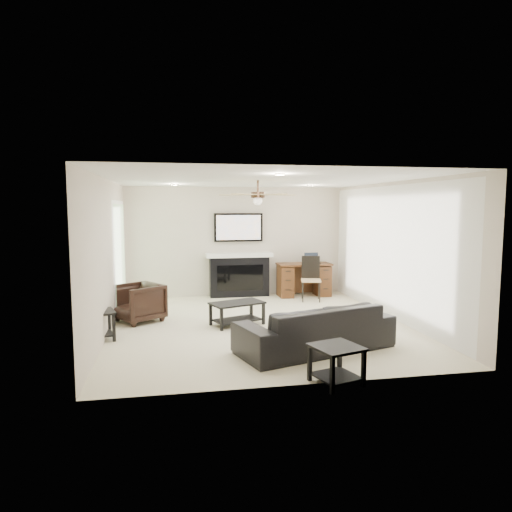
{
  "coord_description": "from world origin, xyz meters",
  "views": [
    {
      "loc": [
        -1.48,
        -7.65,
        2.04
      ],
      "look_at": [
        -0.04,
        0.06,
        1.2
      ],
      "focal_mm": 32.0,
      "sensor_mm": 36.0,
      "label": 1
    }
  ],
  "objects_px": {
    "sofa": "(315,327)",
    "desk": "(304,280)",
    "coffee_table": "(237,314)",
    "fireplace_unit": "(239,255)",
    "armchair": "(139,303)"
  },
  "relations": [
    {
      "from": "sofa",
      "to": "fireplace_unit",
      "type": "distance_m",
      "value": 4.19
    },
    {
      "from": "armchair",
      "to": "fireplace_unit",
      "type": "distance_m",
      "value": 2.96
    },
    {
      "from": "fireplace_unit",
      "to": "desk",
      "type": "bearing_deg",
      "value": -8.69
    },
    {
      "from": "fireplace_unit",
      "to": "desk",
      "type": "relative_size",
      "value": 1.57
    },
    {
      "from": "coffee_table",
      "to": "fireplace_unit",
      "type": "xyz_separation_m",
      "value": [
        0.42,
        2.52,
        0.75
      ]
    },
    {
      "from": "sofa",
      "to": "desk",
      "type": "distance_m",
      "value": 4.02
    },
    {
      "from": "armchair",
      "to": "desk",
      "type": "xyz_separation_m",
      "value": [
        3.58,
        1.75,
        0.04
      ]
    },
    {
      "from": "sofa",
      "to": "fireplace_unit",
      "type": "bearing_deg",
      "value": -100.52
    },
    {
      "from": "armchair",
      "to": "coffee_table",
      "type": "distance_m",
      "value": 1.79
    },
    {
      "from": "sofa",
      "to": "armchair",
      "type": "bearing_deg",
      "value": -56.79
    },
    {
      "from": "armchair",
      "to": "desk",
      "type": "distance_m",
      "value": 3.99
    },
    {
      "from": "sofa",
      "to": "armchair",
      "type": "distance_m",
      "value": 3.37
    },
    {
      "from": "armchair",
      "to": "coffee_table",
      "type": "bearing_deg",
      "value": 38.01
    },
    {
      "from": "sofa",
      "to": "desk",
      "type": "xyz_separation_m",
      "value": [
        0.98,
        3.9,
        0.05
      ]
    },
    {
      "from": "sofa",
      "to": "coffee_table",
      "type": "bearing_deg",
      "value": -77.84
    }
  ]
}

